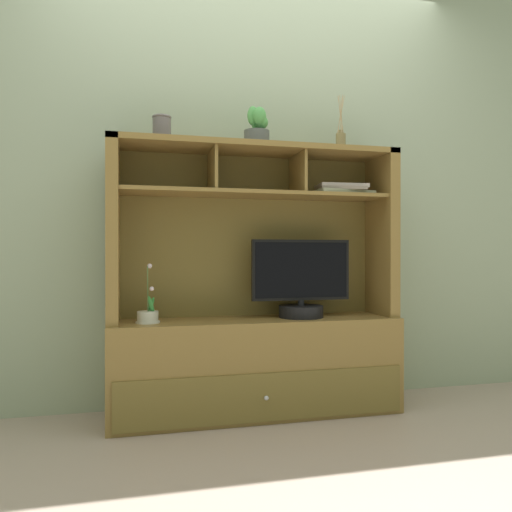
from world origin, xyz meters
The scene contains 9 objects.
floor_plane centered at (0.00, 0.00, -0.01)m, with size 6.00×6.00×0.02m, color tan.
back_wall centered at (0.00, 0.23, 1.40)m, with size 6.00×0.02×2.80m, color #99A78A.
media_console centered at (0.00, 0.01, 0.43)m, with size 1.56×0.43×1.45m.
tv_monitor centered at (0.25, -0.02, 0.69)m, with size 0.56×0.25×0.43m.
potted_orchid centered at (-0.58, -0.05, 0.55)m, with size 0.12×0.12×0.30m.
magazine_stack_left centered at (0.49, -0.01, 1.23)m, with size 0.35×0.26×0.06m.
diffuser_bottle centered at (0.51, 0.02, 1.51)m, with size 0.06×0.06×0.32m.
potted_succulent centered at (0.00, -0.02, 1.54)m, with size 0.16×0.16×0.21m.
ceramic_vase centered at (-0.51, -0.02, 1.52)m, with size 0.10×0.10×0.13m.
Camera 1 is at (-0.64, -2.62, 0.87)m, focal length 34.77 mm.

